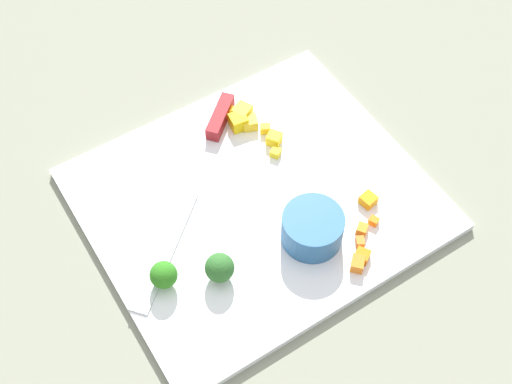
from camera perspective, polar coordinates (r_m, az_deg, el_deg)
ground_plane at (r=0.84m, az=0.00°, el=-0.84°), size 4.00×4.00×0.00m
cutting_board at (r=0.84m, az=0.00°, el=-0.61°), size 0.41×0.36×0.01m
prep_bowl at (r=0.79m, az=4.89°, el=-3.14°), size 0.07×0.07×0.04m
chef_knife at (r=0.86m, az=-4.56°, el=3.01°), size 0.26×0.23×0.02m
carrot_dice_0 at (r=0.79m, az=9.13°, el=-5.46°), size 0.02×0.02×0.01m
carrot_dice_1 at (r=0.82m, az=10.11°, el=-2.49°), size 0.01×0.01×0.01m
carrot_dice_2 at (r=0.78m, az=8.75°, el=-6.14°), size 0.02×0.02×0.01m
carrot_dice_3 at (r=0.83m, az=9.65°, el=-0.68°), size 0.02×0.02×0.01m
carrot_dice_4 at (r=0.80m, az=8.96°, el=-4.27°), size 0.01×0.02×0.01m
carrot_dice_5 at (r=0.81m, az=9.14°, el=-3.20°), size 0.02×0.02×0.01m
pepper_dice_0 at (r=0.91m, az=-2.30°, el=7.02°), size 0.02×0.02×0.01m
pepper_dice_1 at (r=0.88m, az=1.58°, el=4.61°), size 0.02×0.02×0.02m
pepper_dice_2 at (r=0.90m, az=-1.18°, el=6.84°), size 0.03×0.03×0.02m
pepper_dice_3 at (r=0.89m, az=-1.54°, el=6.07°), size 0.02×0.02×0.02m
pepper_dice_4 at (r=0.89m, az=0.81°, el=5.47°), size 0.02×0.02×0.01m
pepper_dice_5 at (r=0.90m, az=-0.55°, el=6.01°), size 0.03×0.03×0.02m
pepper_dice_6 at (r=0.87m, az=1.70°, el=3.41°), size 0.02×0.02×0.01m
broccoli_floret_0 at (r=0.76m, az=-3.16°, el=-6.56°), size 0.03×0.03×0.04m
broccoli_floret_1 at (r=0.76m, az=-7.97°, el=-7.12°), size 0.03×0.03×0.04m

